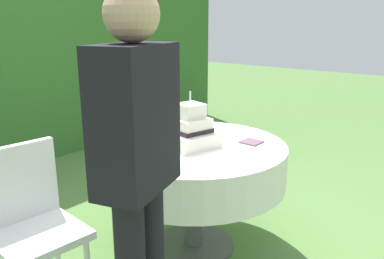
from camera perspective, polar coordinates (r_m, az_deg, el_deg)
ground_plane at (r=2.78m, az=0.23°, el=-16.54°), size 20.00×20.00×0.00m
cake_table at (r=2.52m, az=0.24°, el=-4.96°), size 1.17×1.17×0.73m
wedding_cake at (r=2.41m, az=-0.24°, el=-0.14°), size 0.34×0.34×0.34m
serving_plate_near at (r=2.91m, az=2.31°, el=0.71°), size 0.10×0.10×0.01m
serving_plate_far at (r=2.86m, az=-0.70°, el=0.45°), size 0.11×0.11×0.01m
serving_plate_left at (r=2.16m, az=-5.74°, el=-4.66°), size 0.13×0.13×0.01m
napkin_stack at (r=2.52m, az=8.65°, el=-1.81°), size 0.12×0.12×0.01m
garden_chair at (r=2.14m, az=-22.60°, el=-11.68°), size 0.42×0.42×0.89m
standing_person at (r=1.52m, az=-7.95°, el=-5.73°), size 0.40×0.30×1.60m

